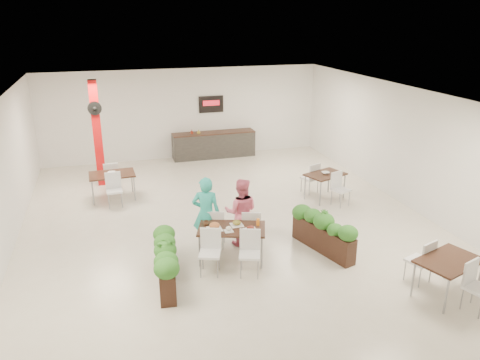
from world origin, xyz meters
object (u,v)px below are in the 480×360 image
at_px(planter_right, 323,230).
at_px(diner_woman, 241,212).
at_px(side_table_b, 325,178).
at_px(service_counter, 214,144).
at_px(side_table_c, 449,266).
at_px(diner_man, 206,214).
at_px(side_table_a, 112,178).
at_px(main_table, 231,233).
at_px(red_column, 97,133).
at_px(planter_left, 166,259).

bearing_deg(planter_right, diner_woman, 153.27).
bearing_deg(side_table_b, planter_right, -136.91).
height_order(service_counter, side_table_c, service_counter).
distance_m(diner_man, side_table_a, 4.16).
xyz_separation_m(planter_right, side_table_c, (1.42, -2.26, 0.13)).
distance_m(main_table, side_table_b, 4.36).
bearing_deg(diner_man, side_table_c, 160.74).
height_order(red_column, diner_man, red_column).
relative_size(side_table_a, side_table_c, 0.98).
height_order(red_column, planter_right, red_column).
height_order(planter_left, side_table_a, planter_left).
relative_size(main_table, side_table_b, 1.16).
bearing_deg(side_table_c, side_table_b, 71.50).
relative_size(main_table, planter_right, 1.07).
xyz_separation_m(service_counter, planter_left, (-2.88, -8.04, 0.01)).
distance_m(side_table_b, side_table_c, 5.07).
bearing_deg(main_table, side_table_c, -35.07).
bearing_deg(side_table_a, red_column, 100.88).
bearing_deg(side_table_c, red_column, 108.31).
xyz_separation_m(red_column, side_table_c, (6.05, -8.11, -1.02)).
xyz_separation_m(service_counter, side_table_a, (-3.70, -3.19, 0.14)).
distance_m(planter_left, side_table_b, 5.85).
height_order(red_column, main_table, red_column).
xyz_separation_m(red_column, planter_left, (1.12, -6.17, -1.14)).
height_order(diner_man, side_table_c, diner_man).
xyz_separation_m(diner_man, planter_right, (2.44, -0.83, -0.36)).
xyz_separation_m(planter_left, side_table_a, (-0.82, 4.85, 0.13)).
relative_size(red_column, side_table_c, 1.92).
relative_size(planter_left, planter_right, 1.03).
bearing_deg(red_column, side_table_a, -77.39).
relative_size(diner_woman, side_table_a, 0.97).
height_order(side_table_a, side_table_b, same).
distance_m(main_table, diner_woman, 0.78).
distance_m(planter_right, side_table_a, 6.27).
bearing_deg(diner_man, planter_left, 66.62).
xyz_separation_m(main_table, diner_man, (-0.39, 0.65, 0.21)).
bearing_deg(red_column, main_table, -65.58).
relative_size(service_counter, side_table_a, 1.84).
distance_m(red_column, service_counter, 4.56).
relative_size(red_column, planter_left, 1.73).
bearing_deg(red_column, side_table_b, -26.64).
xyz_separation_m(red_column, diner_man, (2.19, -5.02, -0.79)).
height_order(planter_left, planter_right, same).
distance_m(red_column, side_table_c, 10.17).
bearing_deg(planter_left, side_table_b, 32.44).
height_order(service_counter, diner_woman, service_counter).
distance_m(service_counter, diner_man, 7.13).
bearing_deg(diner_man, diner_woman, -160.60).
relative_size(red_column, diner_man, 1.89).
height_order(diner_woman, side_table_a, diner_woman).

